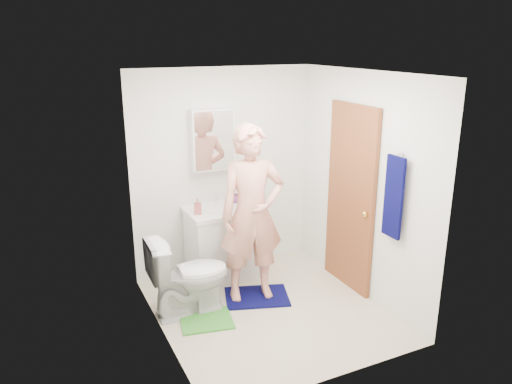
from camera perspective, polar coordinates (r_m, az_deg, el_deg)
floor at (r=5.32m, az=1.49°, el=-13.38°), size 2.20×2.40×0.02m
ceiling at (r=4.59m, az=1.73°, el=13.59°), size 2.20×2.40×0.02m
wall_back at (r=5.88m, az=-3.77°, el=2.40°), size 2.20×0.02×2.40m
wall_front at (r=3.85m, az=9.86°, el=-5.94°), size 2.20×0.02×2.40m
wall_left at (r=4.45m, az=-11.24°, el=-2.80°), size 0.02×2.40×2.40m
wall_right at (r=5.40m, az=12.15°, el=0.69°), size 0.02×2.40×2.40m
vanity_cabinet at (r=5.83m, az=-3.91°, el=-6.06°), size 0.75×0.55×0.80m
countertop at (r=5.68m, az=-3.99°, el=-2.12°), size 0.79×0.59×0.05m
sink_basin at (r=5.67m, az=-4.00°, el=-1.98°), size 0.40×0.40×0.03m
faucet at (r=5.81m, az=-4.67°, el=-0.80°), size 0.03×0.03×0.12m
medicine_cabinet at (r=5.68m, az=-5.00°, el=5.97°), size 0.50×0.12×0.70m
mirror_panel at (r=5.62m, az=-4.77°, el=5.86°), size 0.46×0.01×0.66m
door at (r=5.54m, az=10.73°, el=-0.70°), size 0.05×0.80×2.05m
door_knob at (r=5.30m, az=12.36°, el=-2.49°), size 0.07×0.07×0.07m
towel at (r=4.92m, az=15.45°, el=-0.58°), size 0.03×0.24×0.80m
towel_hook at (r=4.84m, az=16.21°, el=4.23°), size 0.06×0.02×0.02m
toilet at (r=5.13m, az=-7.66°, el=-9.41°), size 0.82×0.48×0.82m
bath_mat at (r=5.53m, az=0.10°, el=-11.87°), size 0.79×0.67×0.02m
green_rug at (r=5.15m, az=-5.70°, el=-14.38°), size 0.58×0.52×0.02m
soap_dispenser at (r=5.49m, az=-6.70°, el=-1.63°), size 0.10×0.10×0.18m
toothbrush_cup at (r=5.86m, az=-2.40°, el=-0.74°), size 0.13×0.13×0.09m
man at (r=5.16m, az=-0.46°, el=-2.52°), size 0.75×0.56×1.87m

